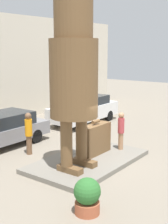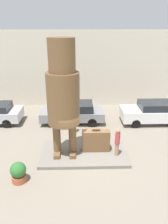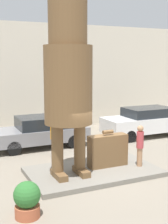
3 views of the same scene
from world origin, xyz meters
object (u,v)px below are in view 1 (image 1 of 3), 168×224
(parked_car_white, at_px, (84,109))
(planter_pot, at_px, (87,196))
(tourist, at_px, (121,129))
(parked_car_grey, at_px, (0,129))
(giant_suitcase, at_px, (96,139))
(worker_hivis, at_px, (29,132))
(statue_figure, at_px, (74,67))

(parked_car_white, relative_size, planter_pot, 4.69)
(tourist, relative_size, parked_car_white, 0.34)
(tourist, bearing_deg, planter_pot, -159.62)
(parked_car_grey, bearing_deg, tourist, 117.10)
(giant_suitcase, relative_size, tourist, 0.97)
(giant_suitcase, xyz_separation_m, worker_hivis, (-1.30, 2.49, 0.18))
(giant_suitcase, height_order, parked_car_white, parked_car_white)
(tourist, xyz_separation_m, parked_car_white, (3.50, 4.54, -0.19))
(worker_hivis, bearing_deg, tourist, -51.29)
(statue_figure, bearing_deg, parked_car_white, 34.09)
(planter_pot, height_order, worker_hivis, worker_hivis)
(tourist, bearing_deg, giant_suitcase, 154.78)
(giant_suitcase, height_order, tourist, tourist)
(tourist, distance_m, parked_car_white, 5.73)
(giant_suitcase, height_order, worker_hivis, worker_hivis)
(parked_car_grey, bearing_deg, giant_suitcase, 107.47)
(statue_figure, height_order, giant_suitcase, statue_figure)
(worker_hivis, bearing_deg, planter_pot, -116.89)
(statue_figure, height_order, planter_pot, statue_figure)
(tourist, height_order, worker_hivis, worker_hivis)
(statue_figure, distance_m, giant_suitcase, 3.42)
(giant_suitcase, distance_m, parked_car_white, 6.11)
(statue_figure, xyz_separation_m, tourist, (2.82, -0.26, -2.70))
(tourist, bearing_deg, worker_hivis, 128.71)
(statue_figure, relative_size, worker_hivis, 3.44)
(giant_suitcase, xyz_separation_m, tourist, (1.11, -0.52, 0.26))
(tourist, distance_m, parked_car_grey, 5.40)
(worker_hivis, bearing_deg, parked_car_white, 14.49)
(parked_car_white, xyz_separation_m, planter_pot, (-8.35, -6.34, -0.34))
(planter_pot, xyz_separation_m, worker_hivis, (2.44, 4.81, 0.47))
(giant_suitcase, height_order, parked_car_grey, giant_suitcase)
(parked_car_grey, relative_size, planter_pot, 4.62)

